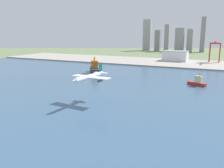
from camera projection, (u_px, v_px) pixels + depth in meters
The scene contains 9 objects.
ground_plane at pixel (152, 80), 316.56m from camera, with size 2400.00×2400.00×0.00m, color #64754E.
water_bay at pixel (137, 89), 263.75m from camera, with size 840.00×360.00×0.15m, color #385675.
industrial_pier at pixel (178, 63), 483.46m from camera, with size 840.00×140.00×2.50m, color #9F978F.
airplane_landing at pixel (89, 77), 205.09m from camera, with size 37.34×44.79×13.03m.
tugboat_small at pixel (197, 82), 279.79m from camera, with size 22.64×13.45×15.08m.
container_barge at pixel (94, 68), 370.92m from camera, with size 33.83×41.69×25.76m.
port_crane_red at pixel (215, 48), 481.16m from camera, with size 21.51×40.24×43.07m.
warehouse_main at pixel (176, 56), 512.76m from camera, with size 51.53×37.35×21.72m.
distant_skyline at pixel (172, 38), 798.68m from camera, with size 210.69×47.44×113.61m.
Camera 1 is at (86.73, -3.07, 61.42)m, focal length 37.66 mm.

